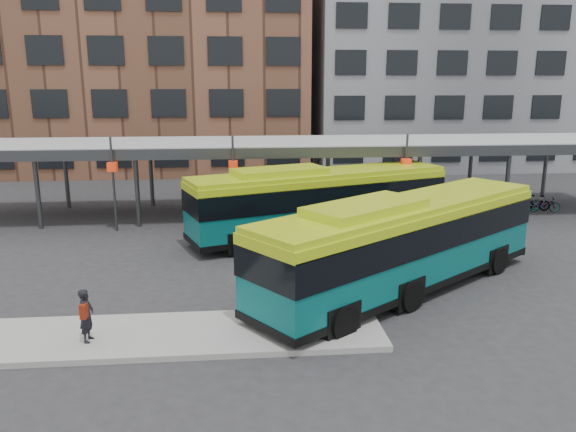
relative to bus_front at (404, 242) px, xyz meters
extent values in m
plane|color=#28282B|center=(-3.10, -0.15, -1.88)|extent=(120.00, 120.00, 0.00)
cube|color=gray|center=(-8.60, -3.15, -1.79)|extent=(14.00, 3.00, 0.18)
cube|color=#999B9E|center=(-3.10, 12.85, 2.12)|extent=(40.00, 6.00, 0.35)
cube|color=#383A3D|center=(-3.10, 9.85, 1.97)|extent=(40.00, 0.15, 0.55)
cylinder|color=#383A3D|center=(-16.10, 10.35, 0.02)|extent=(0.24, 0.24, 3.80)
cylinder|color=#383A3D|center=(-16.10, 15.35, 0.02)|extent=(0.24, 0.24, 3.80)
cylinder|color=#383A3D|center=(-11.10, 10.35, 0.02)|extent=(0.24, 0.24, 3.80)
cylinder|color=#383A3D|center=(-11.10, 15.35, 0.02)|extent=(0.24, 0.24, 3.80)
cylinder|color=#383A3D|center=(-6.10, 10.35, 0.02)|extent=(0.24, 0.24, 3.80)
cylinder|color=#383A3D|center=(-6.10, 15.35, 0.02)|extent=(0.24, 0.24, 3.80)
cylinder|color=#383A3D|center=(-1.10, 10.35, 0.02)|extent=(0.24, 0.24, 3.80)
cylinder|color=#383A3D|center=(-1.10, 15.35, 0.02)|extent=(0.24, 0.24, 3.80)
cylinder|color=#383A3D|center=(3.90, 10.35, 0.02)|extent=(0.24, 0.24, 3.80)
cylinder|color=#383A3D|center=(3.90, 15.35, 0.02)|extent=(0.24, 0.24, 3.80)
cylinder|color=#383A3D|center=(8.90, 10.35, 0.02)|extent=(0.24, 0.24, 3.80)
cylinder|color=#383A3D|center=(8.90, 15.35, 0.02)|extent=(0.24, 0.24, 3.80)
cylinder|color=#383A3D|center=(13.90, 15.35, 0.02)|extent=(0.24, 0.24, 3.80)
cylinder|color=#383A3D|center=(-12.10, 9.55, 0.52)|extent=(0.12, 0.12, 4.80)
cube|color=red|center=(-12.10, 9.55, 1.42)|extent=(0.45, 0.45, 0.45)
cylinder|color=#383A3D|center=(-6.10, 9.55, 0.52)|extent=(0.12, 0.12, 4.80)
cube|color=red|center=(-6.10, 9.55, 1.42)|extent=(0.45, 0.45, 0.45)
cylinder|color=#383A3D|center=(2.90, 9.55, 0.52)|extent=(0.12, 0.12, 4.80)
cube|color=red|center=(2.90, 9.55, 1.42)|extent=(0.45, 0.45, 0.45)
cube|color=brown|center=(-13.10, 31.85, 9.12)|extent=(26.00, 14.00, 22.00)
cube|color=slate|center=(12.90, 31.85, 8.12)|extent=(24.00, 14.00, 20.00)
cube|color=#085858|center=(0.04, 0.03, -0.14)|extent=(12.11, 9.84, 2.71)
cube|color=black|center=(0.04, 0.03, 0.40)|extent=(12.19, 9.92, 1.03)
cube|color=#A8C213|center=(0.04, 0.03, 1.32)|extent=(12.05, 9.75, 0.22)
cube|color=#A8C213|center=(-1.71, -1.24, 1.54)|extent=(4.65, 4.13, 0.38)
cube|color=black|center=(0.04, 0.03, -1.37)|extent=(12.20, 9.93, 0.26)
cylinder|color=black|center=(4.33, 1.51, -1.33)|extent=(1.07, 0.90, 1.08)
cylinder|color=black|center=(2.77, 3.65, -1.33)|extent=(1.07, 0.90, 1.08)
cylinder|color=black|center=(-0.23, -1.80, -1.33)|extent=(1.07, 0.90, 1.08)
cylinder|color=black|center=(-1.79, 0.34, -1.33)|extent=(1.07, 0.90, 1.08)
cylinder|color=black|center=(-2.86, -3.71, -1.33)|extent=(1.07, 0.90, 1.08)
cylinder|color=black|center=(-4.42, -1.58, -1.33)|extent=(1.07, 0.90, 1.08)
cube|color=#085858|center=(-1.94, 7.47, -0.17)|extent=(12.96, 6.84, 2.67)
cube|color=black|center=(-1.94, 7.47, 0.37)|extent=(13.04, 6.92, 1.01)
cube|color=#A8C213|center=(-1.94, 7.47, 1.27)|extent=(12.93, 6.74, 0.21)
cube|color=#A8C213|center=(-3.95, 6.75, 1.49)|extent=(4.67, 3.25, 0.37)
cube|color=black|center=(-1.94, 7.47, -1.37)|extent=(13.05, 6.92, 0.26)
cylinder|color=black|center=(2.52, 7.68, -1.34)|extent=(1.11, 0.66, 1.07)
cylinder|color=black|center=(1.64, 10.13, -1.34)|extent=(1.11, 0.66, 1.07)
cylinder|color=black|center=(-2.71, 5.81, -1.34)|extent=(1.11, 0.66, 1.07)
cylinder|color=black|center=(-3.58, 8.26, -1.34)|extent=(1.11, 0.66, 1.07)
cylinder|color=black|center=(-5.72, 4.73, -1.34)|extent=(1.11, 0.66, 1.07)
cylinder|color=black|center=(-6.60, 7.18, -1.34)|extent=(1.11, 0.66, 1.07)
imported|color=black|center=(-10.27, -3.49, -0.91)|extent=(0.42, 0.60, 1.58)
cube|color=maroon|center=(-10.29, -3.67, -0.69)|extent=(0.19, 0.31, 0.42)
imported|color=slate|center=(7.76, 11.70, -1.39)|extent=(1.94, 1.03, 0.97)
imported|color=slate|center=(8.69, 12.20, -1.36)|extent=(1.75, 0.63, 1.03)
imported|color=slate|center=(9.14, 11.57, -1.41)|extent=(1.88, 1.12, 0.93)
imported|color=slate|center=(10.10, 12.17, -1.34)|extent=(1.86, 0.84, 1.08)
imported|color=slate|center=(11.08, 12.20, -1.42)|extent=(1.81, 0.88, 0.91)
imported|color=slate|center=(11.62, 11.94, -1.40)|extent=(1.64, 0.66, 0.96)
imported|color=slate|center=(11.92, 11.59, -1.42)|extent=(1.83, 1.04, 0.91)
camera|label=1|loc=(-5.89, -18.86, 5.64)|focal=35.00mm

